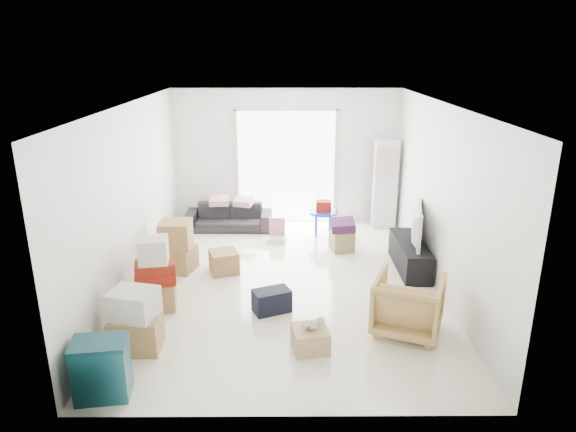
% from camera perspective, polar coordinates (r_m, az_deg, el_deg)
% --- Properties ---
extents(room_shell, '(4.98, 6.48, 3.18)m').
position_cam_1_polar(room_shell, '(7.46, -0.14, 1.94)').
color(room_shell, white).
rests_on(room_shell, ground).
extents(sliding_door, '(2.10, 0.04, 2.33)m').
position_cam_1_polar(sliding_door, '(10.37, -0.19, 5.97)').
color(sliding_door, white).
rests_on(sliding_door, room_shell).
extents(ac_tower, '(0.45, 0.30, 1.75)m').
position_cam_1_polar(ac_tower, '(10.33, 10.72, 3.50)').
color(ac_tower, silver).
rests_on(ac_tower, room_shell).
extents(tv_console, '(0.42, 1.40, 0.47)m').
position_cam_1_polar(tv_console, '(8.57, 13.38, -4.27)').
color(tv_console, black).
rests_on(tv_console, room_shell).
extents(television, '(0.82, 1.14, 0.14)m').
position_cam_1_polar(television, '(8.47, 13.52, -2.39)').
color(television, black).
rests_on(television, tv_console).
extents(sofa, '(1.70, 0.53, 0.66)m').
position_cam_1_polar(sofa, '(10.21, -6.60, 0.34)').
color(sofa, '#27272D').
rests_on(sofa, room_shell).
extents(pillow_left, '(0.42, 0.34, 0.13)m').
position_cam_1_polar(pillow_left, '(10.13, -7.70, 2.48)').
color(pillow_left, '#C48F9E').
rests_on(pillow_left, sofa).
extents(pillow_right, '(0.44, 0.39, 0.13)m').
position_cam_1_polar(pillow_right, '(10.03, -4.97, 2.41)').
color(pillow_right, '#C48F9E').
rests_on(pillow_right, sofa).
extents(armchair, '(1.03, 1.00, 0.83)m').
position_cam_1_polar(armchair, '(6.67, 13.24, -9.28)').
color(armchair, tan).
rests_on(armchair, room_shell).
extents(storage_bins, '(0.60, 0.46, 0.64)m').
position_cam_1_polar(storage_bins, '(5.78, -20.01, -15.65)').
color(storage_bins, '#154E55').
rests_on(storage_bins, room_shell).
extents(box_stack_a, '(0.61, 0.54, 0.76)m').
position_cam_1_polar(box_stack_a, '(6.44, -16.64, -11.15)').
color(box_stack_a, '#A9844C').
rests_on(box_stack_a, room_shell).
extents(box_stack_b, '(0.61, 0.58, 1.02)m').
position_cam_1_polar(box_stack_b, '(7.30, -14.49, -6.64)').
color(box_stack_b, '#A9844C').
rests_on(box_stack_b, room_shell).
extents(box_stack_c, '(0.66, 0.59, 0.83)m').
position_cam_1_polar(box_stack_c, '(8.43, -12.29, -3.34)').
color(box_stack_c, '#A9844C').
rests_on(box_stack_c, room_shell).
extents(loose_box, '(0.54, 0.54, 0.35)m').
position_cam_1_polar(loose_box, '(8.31, -7.13, -5.07)').
color(loose_box, '#A9844C').
rests_on(loose_box, room_shell).
extents(duffel_bag, '(0.57, 0.46, 0.32)m').
position_cam_1_polar(duffel_bag, '(7.08, -1.83, -9.39)').
color(duffel_bag, black).
rests_on(duffel_bag, room_shell).
extents(ottoman, '(0.44, 0.44, 0.37)m').
position_cam_1_polar(ottoman, '(9.15, 6.04, -2.72)').
color(ottoman, '#908C54').
rests_on(ottoman, room_shell).
extents(blanket, '(0.41, 0.41, 0.14)m').
position_cam_1_polar(blanket, '(9.07, 6.09, -1.20)').
color(blanket, '#421B44').
rests_on(blanket, ottoman).
extents(kids_table, '(0.55, 0.55, 0.67)m').
position_cam_1_polar(kids_table, '(9.80, 3.95, 0.60)').
color(kids_table, '#1331BE').
rests_on(kids_table, room_shell).
extents(toy_walker, '(0.35, 0.31, 0.42)m').
position_cam_1_polar(toy_walker, '(9.58, -1.21, -2.08)').
color(toy_walker, silver).
rests_on(toy_walker, room_shell).
extents(wood_crate, '(0.48, 0.48, 0.27)m').
position_cam_1_polar(wood_crate, '(6.28, 2.48, -13.50)').
color(wood_crate, tan).
rests_on(wood_crate, room_shell).
extents(plush_bunny, '(0.28, 0.17, 0.14)m').
position_cam_1_polar(plush_bunny, '(6.19, 2.80, -11.87)').
color(plush_bunny, '#B2ADA8').
rests_on(plush_bunny, wood_crate).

